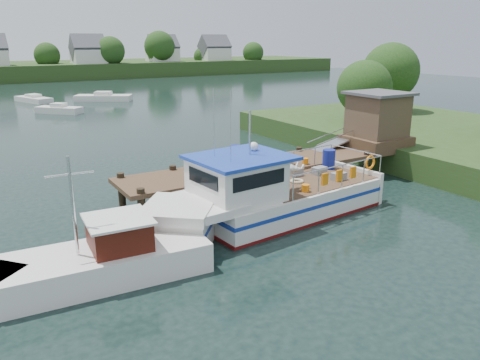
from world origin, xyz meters
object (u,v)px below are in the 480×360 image
dock (344,136)px  moored_b (59,110)px  moored_far (104,97)px  moored_c (337,115)px  moored_d (34,99)px  lobster_boat (264,198)px  work_boat (93,262)px

dock → moored_b: (-8.75, 32.34, -1.85)m
moored_far → moored_b: moored_far is taller
dock → moored_far: (-1.96, 40.21, -1.81)m
moored_b → moored_far: bearing=60.4°
moored_far → moored_b: (-6.79, -7.87, -0.04)m
dock → moored_c: 20.18m
dock → moored_far: size_ratio=2.37×
moored_c → moored_d: (-22.98, 28.52, -0.00)m
lobster_boat → moored_b: (-1.27, 35.74, -0.62)m
lobster_boat → moored_far: (5.53, 43.61, -0.58)m
moored_b → moored_d: (-0.82, 11.14, -0.03)m
moored_b → moored_c: (22.16, -17.38, -0.03)m
moored_far → dock: bearing=-71.8°
moored_far → lobster_boat: bearing=-81.9°
moored_c → moored_d: bearing=115.2°
work_boat → dock: bearing=22.0°
moored_d → moored_far: bearing=-14.4°
dock → lobster_boat: size_ratio=1.41×
lobster_boat → moored_d: bearing=87.0°
moored_far → moored_d: size_ratio=1.17×
lobster_boat → work_boat: 7.52m
lobster_boat → work_boat: (-7.38, -1.44, -0.36)m
work_boat → moored_c: bearing=39.0°
moored_b → moored_c: size_ratio=0.71×
dock → lobster_boat: lobster_boat is taller
lobster_boat → work_boat: size_ratio=1.51×
work_boat → moored_c: size_ratio=1.21×
work_boat → moored_d: work_boat is taller
work_boat → lobster_boat: bearing=15.0°
dock → work_boat: bearing=-162.0°
work_boat → moored_b: bearing=84.6°
moored_d → moored_c: bearing=-42.3°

